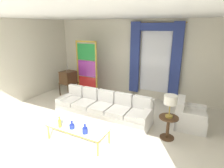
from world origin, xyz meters
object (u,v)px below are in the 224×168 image
Objects in this scene: coffee_table at (78,127)px; stained_glass_divider at (87,70)px; couch_white_long at (104,109)px; round_side_table at (168,126)px; table_lamp_brass at (170,101)px; bottle_blue_decanter at (72,126)px; bottle_amber_squat at (85,130)px; bottle_crystal_tall at (60,123)px; peacock_figurine at (93,95)px; armchair_white at (189,117)px; vintage_tv at (68,78)px.

stained_glass_divider is (-1.70, 2.88, 0.68)m from coffee_table.
couch_white_long is 4.92× the size of round_side_table.
bottle_blue_decanter is at bearing -146.89° from table_lamp_brass.
bottle_crystal_tall is at bearing -175.71° from bottle_amber_squat.
bottle_amber_squat is 3.00m from peacock_figurine.
bottle_amber_squat is at bearing -140.25° from table_lamp_brass.
table_lamp_brass is (3.08, -1.27, 0.81)m from peacock_figurine.
couch_white_long is at bearing 91.73° from coffee_table.
bottle_amber_squat reaches higher than peacock_figurine.
armchair_white reaches higher than bottle_crystal_tall.
round_side_table is at bearing -115.29° from armchair_white.
round_side_table is at bearing -90.00° from table_lamp_brass.
coffee_table is at bearing -59.45° from stained_glass_divider.
stained_glass_divider is at bearing 167.74° from armchair_white.
table_lamp_brass reaches higher than bottle_amber_squat.
bottle_amber_squat is 3.83m from vintage_tv.
vintage_tv is (-2.34, 1.16, 0.42)m from couch_white_long.
peacock_figurine is at bearing -39.84° from stained_glass_divider.
stained_glass_divider is at bearing 137.26° from couch_white_long.
bottle_blue_decanter is at bearing -111.21° from coffee_table.
vintage_tv is 2.24× the size of peacock_figurine.
armchair_white is at bearing 15.45° from couch_white_long.
bottle_blue_decanter is (-0.02, -1.49, 0.17)m from couch_white_long.
bottle_crystal_tall is 2.68m from round_side_table.
vintage_tv is at bearing -151.55° from stained_glass_divider.
coffee_table is 1.14× the size of vintage_tv.
coffee_table is 2.34m from table_lamp_brass.
couch_white_long is 10.26× the size of bottle_crystal_tall.
couch_white_long is 12.37× the size of bottle_amber_squat.
bottle_amber_squat is 2.14m from table_lamp_brass.
bottle_amber_squat is 0.11× the size of stained_glass_divider.
couch_white_long is 2.38m from stained_glass_divider.
coffee_table is (0.04, -1.35, 0.07)m from couch_white_long.
bottle_crystal_tall is (-0.30, -0.08, 0.04)m from bottle_blue_decanter.
peacock_figurine is 3.34m from round_side_table.
bottle_amber_squat is at bearing -56.22° from stained_glass_divider.
stained_glass_divider reaches higher than round_side_table.
bottle_blue_decanter reaches higher than peacock_figurine.
stained_glass_divider is (-2.04, 3.05, 0.57)m from bottle_amber_squat.
couch_white_long is 1.62m from bottle_crystal_tall.
vintage_tv is 2.26× the size of round_side_table.
vintage_tv is at bearing 162.53° from table_lamp_brass.
vintage_tv is 2.36× the size of table_lamp_brass.
couch_white_long is 5.14× the size of table_lamp_brass.
stained_glass_divider reaches higher than bottle_crystal_tall.
coffee_table is 3.41m from stained_glass_divider.
peacock_figurine is 1.05× the size of table_lamp_brass.
bottle_amber_squat is 3.71m from stained_glass_divider.
bottle_crystal_tall is 0.33× the size of armchair_white.
peacock_figurine is at bearing -4.05° from vintage_tv.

